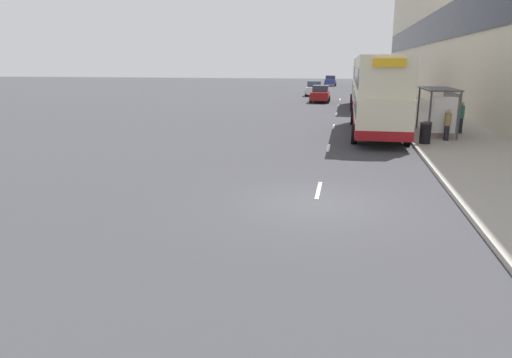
{
  "coord_description": "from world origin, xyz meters",
  "views": [
    {
      "loc": [
        0.75,
        -12.66,
        3.93
      ],
      "look_at": [
        -5.06,
        16.78,
        -3.71
      ],
      "focal_mm": 32.0,
      "sensor_mm": 36.0,
      "label": 1
    }
  ],
  "objects_px": {
    "double_decker_bus_near": "(379,94)",
    "car_2": "(320,94)",
    "car_1": "(314,89)",
    "pedestrian_1": "(459,112)",
    "pedestrian_4": "(447,125)",
    "bus_shelter": "(442,103)",
    "pedestrian_at_shelter": "(461,117)",
    "pedestrian_2": "(441,114)",
    "car_0": "(330,81)",
    "litter_bin": "(425,133)",
    "pedestrian_3": "(411,112)",
    "double_decker_bus_ahead": "(368,82)"
  },
  "relations": [
    {
      "from": "double_decker_bus_near",
      "to": "car_2",
      "type": "height_order",
      "value": "double_decker_bus_near"
    },
    {
      "from": "bus_shelter",
      "to": "litter_bin",
      "type": "height_order",
      "value": "bus_shelter"
    },
    {
      "from": "bus_shelter",
      "to": "double_decker_bus_ahead",
      "type": "height_order",
      "value": "double_decker_bus_ahead"
    },
    {
      "from": "car_0",
      "to": "litter_bin",
      "type": "height_order",
      "value": "car_0"
    },
    {
      "from": "litter_bin",
      "to": "pedestrian_at_shelter",
      "type": "bearing_deg",
      "value": 58.03
    },
    {
      "from": "pedestrian_2",
      "to": "bus_shelter",
      "type": "bearing_deg",
      "value": -100.5
    },
    {
      "from": "litter_bin",
      "to": "pedestrian_3",
      "type": "bearing_deg",
      "value": 89.77
    },
    {
      "from": "car_2",
      "to": "pedestrian_at_shelter",
      "type": "bearing_deg",
      "value": 112.89
    },
    {
      "from": "car_1",
      "to": "litter_bin",
      "type": "height_order",
      "value": "car_1"
    },
    {
      "from": "bus_shelter",
      "to": "double_decker_bus_near",
      "type": "xyz_separation_m",
      "value": [
        -3.3,
        0.58,
        0.41
      ]
    },
    {
      "from": "pedestrian_at_shelter",
      "to": "pedestrian_2",
      "type": "relative_size",
      "value": 1.1
    },
    {
      "from": "bus_shelter",
      "to": "litter_bin",
      "type": "bearing_deg",
      "value": -112.38
    },
    {
      "from": "bus_shelter",
      "to": "pedestrian_4",
      "type": "relative_size",
      "value": 2.68
    },
    {
      "from": "litter_bin",
      "to": "pedestrian_1",
      "type": "bearing_deg",
      "value": 67.43
    },
    {
      "from": "double_decker_bus_near",
      "to": "bus_shelter",
      "type": "bearing_deg",
      "value": -9.95
    },
    {
      "from": "double_decker_bus_near",
      "to": "car_2",
      "type": "distance_m",
      "value": 22.04
    },
    {
      "from": "pedestrian_1",
      "to": "pedestrian_4",
      "type": "distance_m",
      "value": 6.58
    },
    {
      "from": "car_2",
      "to": "pedestrian_at_shelter",
      "type": "xyz_separation_m",
      "value": [
        8.95,
        -21.2,
        0.19
      ]
    },
    {
      "from": "double_decker_bus_ahead",
      "to": "car_2",
      "type": "xyz_separation_m",
      "value": [
        -4.46,
        5.68,
        -1.44
      ]
    },
    {
      "from": "double_decker_bus_near",
      "to": "double_decker_bus_ahead",
      "type": "bearing_deg",
      "value": 89.95
    },
    {
      "from": "bus_shelter",
      "to": "pedestrian_1",
      "type": "distance_m",
      "value": 4.94
    },
    {
      "from": "double_decker_bus_ahead",
      "to": "car_2",
      "type": "distance_m",
      "value": 7.36
    },
    {
      "from": "car_1",
      "to": "pedestrian_1",
      "type": "xyz_separation_m",
      "value": [
        10.91,
        -26.83,
        0.07
      ]
    },
    {
      "from": "bus_shelter",
      "to": "litter_bin",
      "type": "distance_m",
      "value": 3.43
    },
    {
      "from": "pedestrian_3",
      "to": "litter_bin",
      "type": "height_order",
      "value": "pedestrian_3"
    },
    {
      "from": "double_decker_bus_ahead",
      "to": "car_0",
      "type": "xyz_separation_m",
      "value": [
        -4.77,
        40.93,
        -1.4
      ]
    },
    {
      "from": "car_1",
      "to": "pedestrian_at_shelter",
      "type": "bearing_deg",
      "value": 108.62
    },
    {
      "from": "car_1",
      "to": "pedestrian_4",
      "type": "xyz_separation_m",
      "value": [
        9.02,
        -33.14,
        0.07
      ]
    },
    {
      "from": "double_decker_bus_ahead",
      "to": "litter_bin",
      "type": "relative_size",
      "value": 10.46
    },
    {
      "from": "bus_shelter",
      "to": "pedestrian_1",
      "type": "bearing_deg",
      "value": 67.3
    },
    {
      "from": "car_0",
      "to": "pedestrian_4",
      "type": "distance_m",
      "value": 59.74
    },
    {
      "from": "double_decker_bus_ahead",
      "to": "litter_bin",
      "type": "bearing_deg",
      "value": -83.94
    },
    {
      "from": "pedestrian_at_shelter",
      "to": "pedestrian_4",
      "type": "bearing_deg",
      "value": -114.01
    },
    {
      "from": "bus_shelter",
      "to": "pedestrian_2",
      "type": "relative_size",
      "value": 2.63
    },
    {
      "from": "car_1",
      "to": "pedestrian_2",
      "type": "bearing_deg",
      "value": 108.88
    },
    {
      "from": "bus_shelter",
      "to": "car_2",
      "type": "height_order",
      "value": "bus_shelter"
    },
    {
      "from": "bus_shelter",
      "to": "pedestrian_1",
      "type": "height_order",
      "value": "bus_shelter"
    },
    {
      "from": "double_decker_bus_ahead",
      "to": "car_1",
      "type": "xyz_separation_m",
      "value": [
        -5.75,
        14.87,
        -1.41
      ]
    },
    {
      "from": "car_2",
      "to": "pedestrian_1",
      "type": "distance_m",
      "value": 20.09
    },
    {
      "from": "bus_shelter",
      "to": "car_2",
      "type": "xyz_separation_m",
      "value": [
        -7.74,
        22.11,
        -1.03
      ]
    },
    {
      "from": "car_2",
      "to": "litter_bin",
      "type": "height_order",
      "value": "car_2"
    },
    {
      "from": "pedestrian_4",
      "to": "bus_shelter",
      "type": "bearing_deg",
      "value": 89.41
    },
    {
      "from": "pedestrian_4",
      "to": "double_decker_bus_ahead",
      "type": "bearing_deg",
      "value": 100.13
    },
    {
      "from": "pedestrian_4",
      "to": "car_2",
      "type": "bearing_deg",
      "value": 107.88
    },
    {
      "from": "bus_shelter",
      "to": "car_0",
      "type": "bearing_deg",
      "value": 97.99
    },
    {
      "from": "bus_shelter",
      "to": "double_decker_bus_ahead",
      "type": "relative_size",
      "value": 0.38
    },
    {
      "from": "car_0",
      "to": "pedestrian_3",
      "type": "height_order",
      "value": "pedestrian_3"
    },
    {
      "from": "double_decker_bus_near",
      "to": "car_1",
      "type": "distance_m",
      "value": 31.29
    },
    {
      "from": "bus_shelter",
      "to": "double_decker_bus_near",
      "type": "distance_m",
      "value": 3.37
    },
    {
      "from": "car_1",
      "to": "litter_bin",
      "type": "xyz_separation_m",
      "value": [
        7.81,
        -34.28,
        -0.21
      ]
    }
  ]
}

